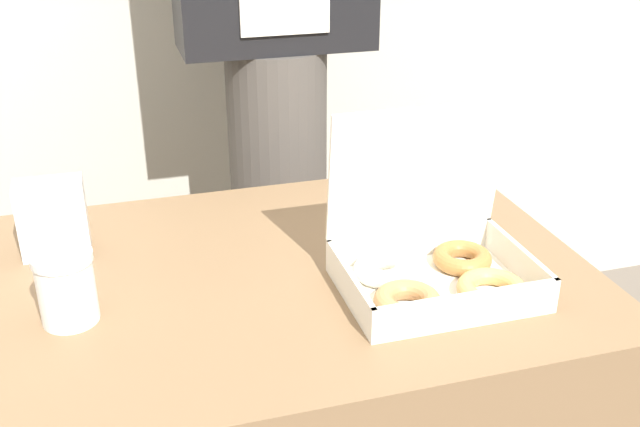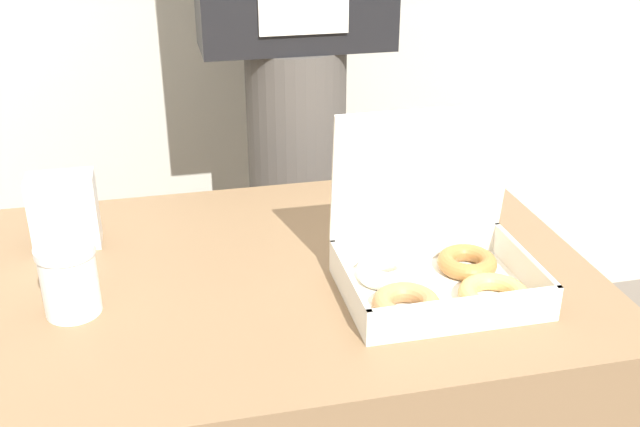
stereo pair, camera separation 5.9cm
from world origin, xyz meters
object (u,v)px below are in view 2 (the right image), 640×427
(coffee_cup, at_px, (69,279))
(person_customer, at_px, (295,40))
(donut_box, at_px, (436,266))
(napkin_holder, at_px, (64,211))

(coffee_cup, relative_size, person_customer, 0.06)
(donut_box, xyz_separation_m, napkin_holder, (-0.56, 0.28, 0.02))
(napkin_holder, bearing_deg, donut_box, -26.63)
(person_customer, bearing_deg, coffee_cup, -124.56)
(donut_box, distance_m, person_customer, 0.76)
(coffee_cup, relative_size, napkin_holder, 0.84)
(napkin_holder, xyz_separation_m, person_customer, (0.49, 0.46, 0.17))
(donut_box, relative_size, person_customer, 0.16)
(donut_box, bearing_deg, napkin_holder, 153.37)
(donut_box, xyz_separation_m, person_customer, (-0.07, 0.74, 0.19))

